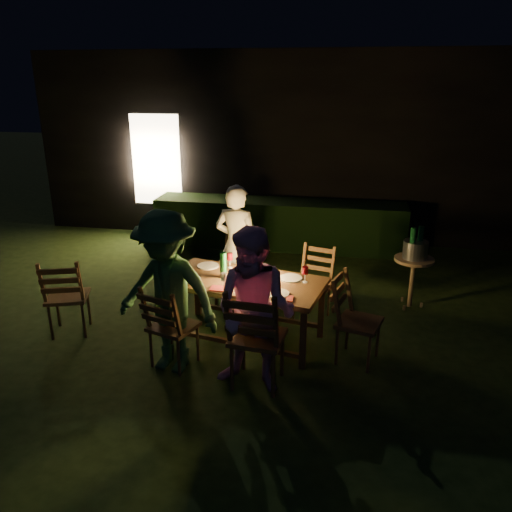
% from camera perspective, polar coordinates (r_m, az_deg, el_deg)
% --- Properties ---
extents(garden_envelope, '(40.00, 40.00, 3.20)m').
position_cam_1_polar(garden_envelope, '(10.60, 7.24, 13.24)').
color(garden_envelope, black).
rests_on(garden_envelope, ground).
extents(dining_table, '(1.82, 1.16, 0.70)m').
position_cam_1_polar(dining_table, '(5.39, -1.32, -3.45)').
color(dining_table, '#502F1A').
rests_on(dining_table, ground).
extents(chair_near_left, '(0.53, 0.55, 0.93)m').
position_cam_1_polar(chair_near_left, '(5.12, -9.45, -9.45)').
color(chair_near_left, '#502F1A').
rests_on(chair_near_left, ground).
extents(chair_near_right, '(0.52, 0.55, 1.07)m').
position_cam_1_polar(chair_near_right, '(4.74, 0.12, -11.14)').
color(chair_near_right, '#502F1A').
rests_on(chair_near_right, ground).
extents(chair_far_left, '(0.55, 0.58, 1.02)m').
position_cam_1_polar(chair_far_left, '(6.33, -2.31, -2.99)').
color(chair_far_left, '#502F1A').
rests_on(chair_far_left, ground).
extents(chair_far_right, '(0.51, 0.53, 0.91)m').
position_cam_1_polar(chair_far_right, '(6.03, 6.44, -4.66)').
color(chair_far_right, '#502F1A').
rests_on(chair_far_right, ground).
extents(chair_end, '(0.56, 0.54, 0.95)m').
position_cam_1_polar(chair_end, '(5.23, 11.38, -8.84)').
color(chair_end, '#502F1A').
rests_on(chair_end, ground).
extents(chair_spare, '(0.55, 0.57, 0.97)m').
position_cam_1_polar(chair_spare, '(6.02, -20.59, -5.73)').
color(chair_spare, '#502F1A').
rests_on(chair_spare, ground).
extents(person_house_side, '(0.63, 0.48, 1.55)m').
position_cam_1_polar(person_house_side, '(6.21, -2.19, 1.15)').
color(person_house_side, '#EFE7CC').
rests_on(person_house_side, ground).
extents(person_opp_right, '(0.86, 0.73, 1.56)m').
position_cam_1_polar(person_opp_right, '(4.48, -0.13, -6.41)').
color(person_opp_right, '#E59DCD').
rests_on(person_opp_right, ground).
extents(person_opp_left, '(1.15, 0.80, 1.63)m').
position_cam_1_polar(person_opp_left, '(4.84, -10.09, -4.19)').
color(person_opp_left, '#2F5E32').
rests_on(person_opp_left, ground).
extents(lantern, '(0.16, 0.16, 0.35)m').
position_cam_1_polar(lantern, '(5.33, -0.63, -1.08)').
color(lantern, white).
rests_on(lantern, dining_table).
extents(plate_far_left, '(0.25, 0.25, 0.01)m').
position_cam_1_polar(plate_far_left, '(5.76, -5.50, -1.13)').
color(plate_far_left, white).
rests_on(plate_far_left, dining_table).
extents(plate_near_left, '(0.25, 0.25, 0.01)m').
position_cam_1_polar(plate_near_left, '(5.40, -7.62, -2.67)').
color(plate_near_left, white).
rests_on(plate_near_left, dining_table).
extents(plate_far_right, '(0.25, 0.25, 0.01)m').
position_cam_1_polar(plate_far_right, '(5.40, 3.99, -2.53)').
color(plate_far_right, white).
rests_on(plate_far_right, dining_table).
extents(plate_near_right, '(0.25, 0.25, 0.01)m').
position_cam_1_polar(plate_near_right, '(5.02, 2.43, -4.31)').
color(plate_near_right, white).
rests_on(plate_near_right, dining_table).
extents(wineglass_a, '(0.06, 0.06, 0.18)m').
position_cam_1_polar(wineglass_a, '(5.68, -3.01, -0.50)').
color(wineglass_a, '#59070F').
rests_on(wineglass_a, dining_table).
extents(wineglass_b, '(0.06, 0.06, 0.18)m').
position_cam_1_polar(wineglass_b, '(5.53, -8.70, -1.27)').
color(wineglass_b, '#59070F').
rests_on(wineglass_b, dining_table).
extents(wineglass_c, '(0.06, 0.06, 0.18)m').
position_cam_1_polar(wineglass_c, '(4.98, 0.59, -3.47)').
color(wineglass_c, '#59070F').
rests_on(wineglass_c, dining_table).
extents(wineglass_d, '(0.06, 0.06, 0.18)m').
position_cam_1_polar(wineglass_d, '(5.29, 5.63, -2.13)').
color(wineglass_d, '#59070F').
rests_on(wineglass_d, dining_table).
extents(wineglass_e, '(0.06, 0.06, 0.18)m').
position_cam_1_polar(wineglass_e, '(5.11, -3.68, -2.89)').
color(wineglass_e, silver).
rests_on(wineglass_e, dining_table).
extents(bottle_table, '(0.07, 0.07, 0.28)m').
position_cam_1_polar(bottle_table, '(5.40, -3.78, -1.01)').
color(bottle_table, '#0F471E').
rests_on(bottle_table, dining_table).
extents(napkin_left, '(0.18, 0.14, 0.01)m').
position_cam_1_polar(napkin_left, '(5.15, -4.26, -3.73)').
color(napkin_left, red).
rests_on(napkin_left, dining_table).
extents(napkin_right, '(0.18, 0.14, 0.01)m').
position_cam_1_polar(napkin_right, '(4.92, 3.22, -4.85)').
color(napkin_right, red).
rests_on(napkin_right, dining_table).
extents(phone, '(0.14, 0.07, 0.01)m').
position_cam_1_polar(phone, '(5.37, -8.69, -2.89)').
color(phone, black).
rests_on(phone, dining_table).
extents(side_table, '(0.48, 0.48, 0.65)m').
position_cam_1_polar(side_table, '(6.48, 17.58, -0.87)').
color(side_table, '#8B6445').
rests_on(side_table, ground).
extents(ice_bucket, '(0.30, 0.30, 0.22)m').
position_cam_1_polar(ice_bucket, '(6.42, 17.75, 0.69)').
color(ice_bucket, '#A5A8AD').
rests_on(ice_bucket, side_table).
extents(bottle_bucket_a, '(0.07, 0.07, 0.32)m').
position_cam_1_polar(bottle_bucket_a, '(6.36, 17.39, 1.03)').
color(bottle_bucket_a, '#0F471E').
rests_on(bottle_bucket_a, side_table).
extents(bottle_bucket_b, '(0.07, 0.07, 0.32)m').
position_cam_1_polar(bottle_bucket_b, '(6.45, 18.20, 1.20)').
color(bottle_bucket_b, '#0F471E').
rests_on(bottle_bucket_b, side_table).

